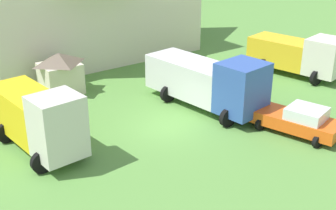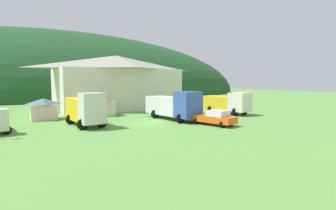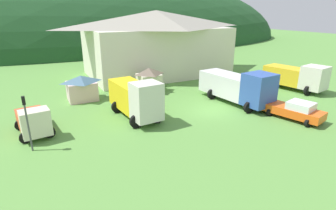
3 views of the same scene
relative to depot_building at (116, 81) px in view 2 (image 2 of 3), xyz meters
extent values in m
plane|color=#5B9342|center=(-2.37, -17.02, -4.68)|extent=(200.00, 200.00, 0.00)
ellipsoid|color=#1E4723|center=(-2.37, 46.02, -4.68)|extent=(136.75, 60.00, 40.00)
cube|color=silver|center=(0.00, 0.00, -1.32)|extent=(19.24, 11.79, 6.72)
pyramid|color=gray|center=(0.00, 0.00, 3.22)|extent=(20.78, 12.73, 2.35)
cube|color=beige|center=(-4.83, -8.31, -3.63)|extent=(2.48, 2.32, 2.09)
pyramid|color=#6B5B4C|center=(-4.83, -8.31, -2.22)|extent=(2.68, 2.50, 0.73)
cube|color=beige|center=(-12.38, -7.90, -3.70)|extent=(2.90, 2.57, 1.95)
pyramid|color=#42667F|center=(-12.38, -7.90, -2.38)|extent=(3.14, 2.78, 0.68)
cylinder|color=black|center=(-16.26, -16.02, -4.28)|extent=(0.80, 0.30, 0.80)
cylinder|color=black|center=(-16.60, -13.30, -4.28)|extent=(0.80, 0.30, 0.80)
cube|color=silver|center=(-8.91, -17.27, -2.59)|extent=(2.40, 2.20, 3.08)
cube|color=black|center=(-8.90, -17.37, -1.91)|extent=(1.33, 1.71, 0.98)
cube|color=yellow|center=(-9.18, -13.91, -2.95)|extent=(2.61, 4.89, 2.35)
cylinder|color=black|center=(-7.94, -17.19, -4.13)|extent=(1.10, 0.30, 1.10)
cylinder|color=black|center=(-9.88, -17.35, -4.13)|extent=(1.10, 0.30, 1.10)
cylinder|color=black|center=(-8.27, -13.13, -4.13)|extent=(1.10, 0.30, 1.10)
cylinder|color=black|center=(-10.21, -13.28, -4.13)|extent=(1.10, 0.30, 1.10)
cube|color=#3356AD|center=(1.74, -18.79, -2.62)|extent=(2.80, 2.61, 3.02)
cube|color=black|center=(1.76, -18.90, -1.95)|extent=(1.57, 2.01, 0.97)
cube|color=silver|center=(1.29, -14.67, -3.02)|extent=(3.19, 6.19, 2.22)
cylinder|color=black|center=(2.87, -18.66, -4.13)|extent=(1.10, 0.30, 1.10)
cylinder|color=black|center=(0.62, -18.91, -4.13)|extent=(1.10, 0.30, 1.10)
cylinder|color=black|center=(2.32, -13.66, -4.13)|extent=(1.10, 0.30, 1.10)
cylinder|color=black|center=(0.07, -13.90, -4.13)|extent=(1.10, 0.30, 1.10)
cube|color=silver|center=(11.48, -17.50, -2.82)|extent=(2.94, 2.79, 2.61)
cube|color=black|center=(11.50, -17.62, -2.25)|extent=(1.70, 2.11, 0.84)
cube|color=gold|center=(10.81, -14.06, -3.13)|extent=(3.39, 5.06, 1.98)
cylinder|color=black|center=(12.58, -17.29, -4.13)|extent=(1.10, 0.30, 1.10)
cylinder|color=black|center=(10.38, -17.72, -4.13)|extent=(1.10, 0.30, 1.10)
cylinder|color=black|center=(11.77, -13.16, -4.13)|extent=(1.10, 0.30, 1.10)
cylinder|color=black|center=(9.57, -13.59, -4.13)|extent=(1.10, 0.30, 1.10)
cube|color=#F25C18|center=(3.04, -21.74, -3.99)|extent=(3.15, 5.23, 0.70)
cube|color=silver|center=(3.19, -22.31, -3.33)|extent=(2.24, 2.36, 0.62)
cylinder|color=black|center=(4.30, -23.13, -4.34)|extent=(0.68, 0.24, 0.68)
cylinder|color=black|center=(2.64, -23.57, -4.34)|extent=(0.68, 0.24, 0.68)
cylinder|color=black|center=(3.44, -19.91, -4.34)|extent=(0.68, 0.24, 0.68)
cylinder|color=black|center=(1.78, -20.36, -4.34)|extent=(0.68, 0.24, 0.68)
cone|color=orange|center=(-9.27, -12.28, -4.68)|extent=(0.36, 0.36, 0.47)
camera|label=1|loc=(-16.09, -35.66, 6.67)|focal=48.11mm
camera|label=2|loc=(-15.93, -43.68, 0.19)|focal=28.31mm
camera|label=3|loc=(-16.71, -36.37, 4.30)|focal=28.79mm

